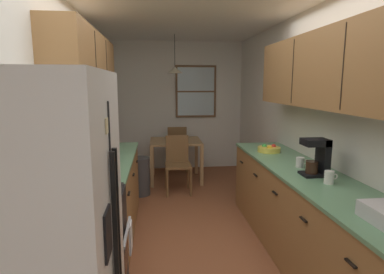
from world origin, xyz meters
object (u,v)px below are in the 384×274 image
microwave_over_range (54,99)px  dining_table (176,147)px  table_serving_bowl (174,138)px  storage_canister (91,168)px  mug_spare (300,162)px  trash_bin (140,176)px  refrigerator (46,254)px  dining_chair_near (178,161)px  coffee_maker (318,156)px  fruit_bowl (269,149)px  dining_chair_far (177,146)px  stove_range (81,253)px  mug_by_coffeemaker (329,177)px

microwave_over_range → dining_table: size_ratio=0.66×
table_serving_bowl → microwave_over_range: bearing=-106.6°
table_serving_bowl → storage_canister: bearing=-107.6°
microwave_over_range → mug_spare: 2.31m
trash_bin → refrigerator: bearing=-94.7°
dining_chair_near → coffee_maker: (1.12, -2.27, 0.58)m
storage_canister → mug_spare: bearing=3.5°
coffee_maker → fruit_bowl: 1.04m
microwave_over_range → dining_chair_far: 4.17m
mug_spare → dining_table: bearing=112.9°
storage_canister → coffee_maker: (2.03, -0.16, 0.10)m
dining_chair_far → trash_bin: size_ratio=1.52×
storage_canister → fruit_bowl: (1.95, 0.86, -0.04)m
refrigerator → dining_table: bearing=77.7°
microwave_over_range → dining_table: microwave_over_range is taller
dining_chair_far → dining_chair_near: bearing=-93.1°
storage_canister → fruit_bowl: storage_canister is taller
coffee_maker → microwave_over_range: bearing=-170.1°
stove_range → mug_by_coffeemaker: bearing=3.8°
trash_bin → coffee_maker: 2.89m
stove_range → dining_table: size_ratio=1.23×
trash_bin → coffee_maker: size_ratio=1.75×
mug_spare → table_serving_bowl: (-1.12, 2.66, -0.19)m
coffee_maker → dining_table: bearing=111.2°
storage_canister → dining_chair_near: bearing=66.8°
trash_bin → dining_chair_near: bearing=8.3°
dining_chair_near → fruit_bowl: size_ratio=3.27×
dining_chair_far → coffee_maker: size_ratio=2.66×
trash_bin → coffee_maker: coffee_maker is taller
dining_chair_near → table_serving_bowl: dining_chair_near is taller
dining_table → storage_canister: (-0.91, -2.72, 0.37)m
dining_chair_near → coffee_maker: size_ratio=2.66×
microwave_over_range → storage_canister: size_ratio=3.66×
coffee_maker → mug_spare: coffee_maker is taller
dining_chair_near → fruit_bowl: 1.68m
coffee_maker → fruit_bowl: (-0.08, 1.02, -0.14)m
dining_chair_near → mug_by_coffeemaker: (1.10, -2.51, 0.45)m
dining_chair_near → mug_spare: (1.10, -1.98, 0.45)m
mug_spare → table_serving_bowl: mug_spare is taller
refrigerator → mug_by_coffeemaker: refrigerator is taller
trash_bin → fruit_bowl: fruit_bowl is taller
refrigerator → mug_spare: size_ratio=15.20×
mug_by_coffeemaker → refrigerator: bearing=-156.1°
stove_range → dining_chair_far: bearing=76.0°
refrigerator → mug_spare: 2.42m
mug_by_coffeemaker → mug_spare: (-0.01, 0.53, -0.00)m
dining_table → storage_canister: 2.89m
microwave_over_range → mug_spare: (2.11, 0.66, -0.67)m
coffee_maker → dining_chair_near: bearing=116.3°
refrigerator → dining_chair_near: size_ratio=1.98×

